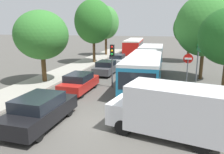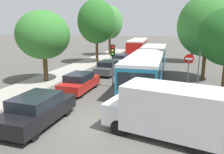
% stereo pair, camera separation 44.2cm
% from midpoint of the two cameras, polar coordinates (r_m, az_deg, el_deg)
% --- Properties ---
extents(ground_plane, '(200.00, 200.00, 0.00)m').
position_cam_midpoint_polar(ground_plane, '(11.55, -7.16, -11.44)').
color(ground_plane, '#4F4C47').
extents(kerb_strip_left, '(3.20, 39.61, 0.14)m').
position_cam_midpoint_polar(kerb_strip_left, '(27.08, -7.47, 3.00)').
color(kerb_strip_left, '#9E998E').
rests_on(kerb_strip_left, ground).
extents(articulated_bus, '(2.85, 17.13, 2.54)m').
position_cam_midpoint_polar(articulated_bus, '(21.33, 10.36, 3.97)').
color(articulated_bus, teal).
rests_on(articulated_bus, ground).
extents(city_bus_rear, '(3.19, 11.73, 2.50)m').
position_cam_midpoint_polar(city_bus_rear, '(39.87, 7.11, 8.23)').
color(city_bus_rear, red).
rests_on(city_bus_rear, ground).
extents(queued_car_black, '(2.00, 4.47, 1.54)m').
position_cam_midpoint_polar(queued_car_black, '(11.39, -17.79, -8.12)').
color(queued_car_black, black).
rests_on(queued_car_black, ground).
extents(queued_car_red, '(1.82, 4.06, 1.40)m').
position_cam_midpoint_polar(queued_car_red, '(16.40, -7.71, -1.38)').
color(queued_car_red, '#B21E19').
rests_on(queued_car_red, ground).
extents(queued_car_graphite, '(1.82, 4.05, 1.39)m').
position_cam_midpoint_polar(queued_car_graphite, '(22.06, -0.49, 2.48)').
color(queued_car_graphite, '#47474C').
rests_on(queued_car_graphite, ground).
extents(queued_car_silver, '(1.79, 3.99, 1.37)m').
position_cam_midpoint_polar(queued_car_silver, '(27.40, 2.66, 4.54)').
color(queued_car_silver, '#B7BABF').
rests_on(queued_car_silver, ground).
extents(white_van, '(5.29, 2.94, 2.31)m').
position_cam_midpoint_polar(white_van, '(9.91, 15.13, -8.29)').
color(white_van, silver).
rests_on(white_van, ground).
extents(traffic_light, '(0.32, 0.36, 3.40)m').
position_cam_midpoint_polar(traffic_light, '(17.05, 0.94, 5.43)').
color(traffic_light, '#56595E').
rests_on(traffic_light, ground).
extents(no_entry_sign, '(0.70, 0.08, 2.82)m').
position_cam_midpoint_polar(no_entry_sign, '(16.99, 20.04, 2.48)').
color(no_entry_sign, '#56595E').
rests_on(no_entry_sign, ground).
extents(direction_sign_post, '(0.17, 1.40, 3.60)m').
position_cam_midpoint_polar(direction_sign_post, '(18.89, 22.58, 5.35)').
color(direction_sign_post, '#56595E').
rests_on(direction_sign_post, ground).
extents(tree_left_mid, '(4.45, 4.45, 6.09)m').
position_cam_midpoint_polar(tree_left_mid, '(19.32, -16.98, 10.12)').
color(tree_left_mid, '#51381E').
rests_on(tree_left_mid, ground).
extents(tree_left_far, '(4.86, 4.86, 8.12)m').
position_cam_midpoint_polar(tree_left_far, '(28.89, -3.71, 13.94)').
color(tree_left_far, '#51381E').
rests_on(tree_left_far, ground).
extents(tree_left_distant, '(4.26, 4.26, 8.00)m').
position_cam_midpoint_polar(tree_left_distant, '(36.55, -0.28, 14.01)').
color(tree_left_distant, '#51381E').
rests_on(tree_left_distant, ground).
extents(tree_right_mid, '(5.16, 5.16, 7.56)m').
position_cam_midpoint_polar(tree_right_mid, '(21.33, 24.26, 12.14)').
color(tree_right_mid, '#51381E').
rests_on(tree_right_mid, ground).
extents(tree_right_far, '(4.45, 4.45, 6.95)m').
position_cam_midpoint_polar(tree_right_far, '(31.51, 21.08, 11.89)').
color(tree_right_far, '#51381E').
rests_on(tree_right_far, ground).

